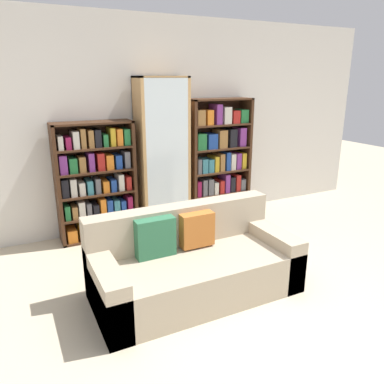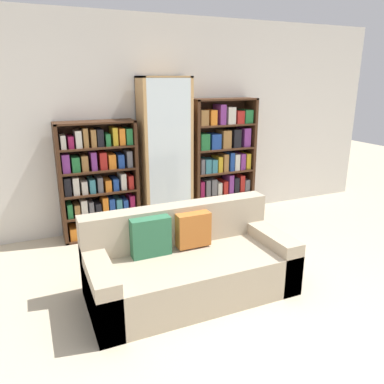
# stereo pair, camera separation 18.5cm
# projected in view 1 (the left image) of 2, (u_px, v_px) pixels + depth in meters

# --- Properties ---
(ground_plane) EXTENTS (16.00, 16.00, 0.00)m
(ground_plane) POSITION_uv_depth(u_px,v_px,m) (279.00, 322.00, 3.10)
(ground_plane) COLOR beige
(wall_back) EXTENTS (6.83, 0.06, 2.70)m
(wall_back) POSITION_uv_depth(u_px,v_px,m) (158.00, 124.00, 4.96)
(wall_back) COLOR beige
(wall_back) RESTS_ON ground
(couch) EXTENTS (1.86, 0.85, 0.78)m
(couch) POSITION_uv_depth(u_px,v_px,m) (193.00, 265.00, 3.47)
(couch) COLOR tan
(couch) RESTS_ON ground
(bookshelf_left) EXTENTS (0.95, 0.32, 1.45)m
(bookshelf_left) POSITION_uv_depth(u_px,v_px,m) (96.00, 183.00, 4.58)
(bookshelf_left) COLOR #3D2314
(bookshelf_left) RESTS_ON ground
(display_cabinet) EXTENTS (0.65, 0.36, 1.96)m
(display_cabinet) POSITION_uv_depth(u_px,v_px,m) (162.00, 155.00, 4.86)
(display_cabinet) COLOR tan
(display_cabinet) RESTS_ON ground
(bookshelf_right) EXTENTS (0.91, 0.32, 1.68)m
(bookshelf_right) POSITION_uv_depth(u_px,v_px,m) (219.00, 162.00, 5.29)
(bookshelf_right) COLOR #3D2314
(bookshelf_right) RESTS_ON ground
(wine_bottle) EXTENTS (0.08, 0.08, 0.38)m
(wine_bottle) POSITION_uv_depth(u_px,v_px,m) (223.00, 236.00, 4.41)
(wine_bottle) COLOR black
(wine_bottle) RESTS_ON ground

